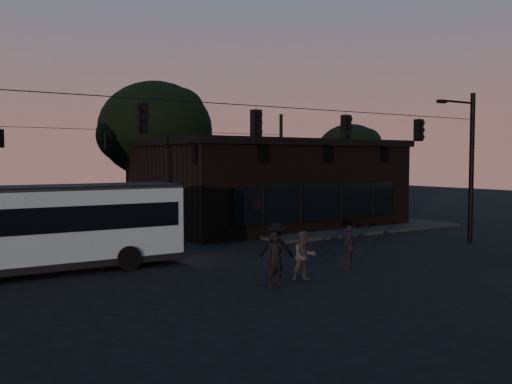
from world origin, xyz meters
TOP-DOWN VIEW (x-y plane):
  - ground at (0.00, 0.00)m, footprint 120.00×120.00m
  - sidewalk_far_right at (12.00, 14.00)m, footprint 14.00×10.00m
  - building at (9.00, 15.97)m, footprint 15.40×10.41m
  - tree_behind at (4.00, 22.00)m, footprint 7.60×7.60m
  - tree_right at (18.00, 18.00)m, footprint 5.20×5.20m
  - signal_rig_near at (0.00, 4.00)m, footprint 26.24×0.30m
  - signal_rig_far at (0.00, 20.00)m, footprint 26.24×0.30m
  - bus at (-7.24, 8.31)m, footprint 11.56×3.08m
  - pedestrian_a at (-0.93, 1.48)m, footprint 0.71×0.51m
  - pedestrian_b at (0.49, 1.74)m, footprint 0.99×0.86m
  - pedestrian_c at (3.24, 2.41)m, footprint 1.07×0.85m
  - pedestrian_d at (0.37, 3.21)m, footprint 1.39×1.31m

SIDE VIEW (x-z plane):
  - ground at x=0.00m, z-range 0.00..0.00m
  - sidewalk_far_right at x=12.00m, z-range 0.00..0.15m
  - pedestrian_c at x=3.24m, z-range 0.00..1.69m
  - pedestrian_b at x=0.49m, z-range 0.00..1.73m
  - pedestrian_a at x=-0.93m, z-range 0.00..1.82m
  - pedestrian_d at x=0.37m, z-range 0.00..1.88m
  - bus at x=-7.24m, z-range 0.20..3.44m
  - building at x=9.00m, z-range 0.01..5.41m
  - signal_rig_far at x=0.00m, z-range 0.45..7.95m
  - signal_rig_near at x=0.00m, z-range 0.70..8.20m
  - tree_right at x=18.00m, z-range 1.20..8.06m
  - tree_behind at x=4.00m, z-range 1.48..10.91m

